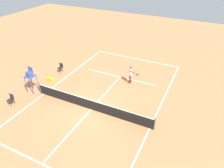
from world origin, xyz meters
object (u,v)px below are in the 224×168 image
object	(u,v)px
player_serving	(131,73)
umpire_chair	(30,76)
courtside_chair_near	(11,99)
equipment_bag	(50,79)
tennis_ball	(123,98)
courtside_chair_mid	(61,67)

from	to	relation	value
player_serving	umpire_chair	distance (m)	9.05
courtside_chair_near	equipment_bag	bearing A→B (deg)	-94.55
player_serving	tennis_ball	size ratio (longest dim) A/B	26.64
umpire_chair	player_serving	bearing A→B (deg)	-145.46
player_serving	equipment_bag	bearing A→B (deg)	-45.32
player_serving	courtside_chair_mid	distance (m)	7.54
courtside_chair_near	equipment_bag	world-z (taller)	courtside_chair_near
umpire_chair	equipment_bag	bearing A→B (deg)	-94.07
courtside_chair_mid	equipment_bag	size ratio (longest dim) A/B	1.25
courtside_chair_mid	equipment_bag	distance (m)	2.00
tennis_ball	equipment_bag	xyz separation A→B (m)	(7.68, 0.44, 0.12)
player_serving	equipment_bag	world-z (taller)	player_serving
tennis_ball	umpire_chair	distance (m)	8.38
courtside_chair_mid	equipment_bag	world-z (taller)	courtside_chair_mid
player_serving	courtside_chair_mid	world-z (taller)	player_serving
courtside_chair_near	courtside_chair_mid	xyz separation A→B (m)	(-0.20, -6.30, 0.00)
tennis_ball	courtside_chair_mid	xyz separation A→B (m)	(7.83, -1.51, 0.50)
umpire_chair	equipment_bag	xyz separation A→B (m)	(-0.15, -2.09, -1.46)
courtside_chair_near	tennis_ball	bearing A→B (deg)	-149.18
umpire_chair	courtside_chair_mid	distance (m)	4.19
player_serving	courtside_chair_near	size ratio (longest dim) A/B	1.91
umpire_chair	courtside_chair_mid	world-z (taller)	umpire_chair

